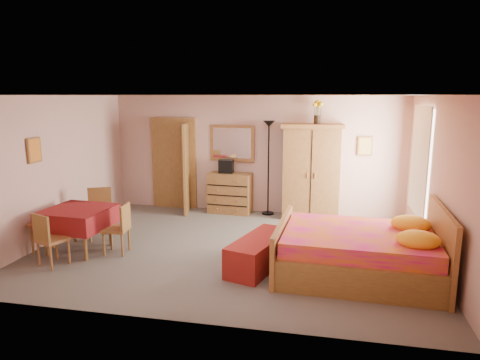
% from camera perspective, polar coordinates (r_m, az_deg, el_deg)
% --- Properties ---
extents(floor, '(6.50, 6.50, 0.00)m').
position_cam_1_polar(floor, '(7.49, -1.22, -9.08)').
color(floor, '#66615A').
rests_on(floor, ground).
extents(ceiling, '(6.50, 6.50, 0.00)m').
position_cam_1_polar(ceiling, '(7.02, -1.31, 11.24)').
color(ceiling, brown).
rests_on(ceiling, wall_back).
extents(wall_back, '(6.50, 0.10, 2.60)m').
position_cam_1_polar(wall_back, '(9.56, 2.04, 3.41)').
color(wall_back, '#C79A90').
rests_on(wall_back, floor).
extents(wall_front, '(6.50, 0.10, 2.60)m').
position_cam_1_polar(wall_front, '(4.80, -7.89, -4.56)').
color(wall_front, '#C79A90').
rests_on(wall_front, floor).
extents(wall_left, '(0.10, 5.00, 2.60)m').
position_cam_1_polar(wall_left, '(8.46, -23.27, 1.49)').
color(wall_left, '#C79A90').
rests_on(wall_left, floor).
extents(wall_right, '(0.10, 5.00, 2.60)m').
position_cam_1_polar(wall_right, '(7.17, 24.96, -0.25)').
color(wall_right, '#C79A90').
rests_on(wall_right, floor).
extents(doorway, '(1.06, 0.12, 2.15)m').
position_cam_1_polar(doorway, '(10.06, -8.74, 2.09)').
color(doorway, '#9E6B35').
rests_on(doorway, floor).
extents(window, '(0.08, 1.40, 1.95)m').
position_cam_1_polar(window, '(8.30, 22.91, 2.38)').
color(window, white).
rests_on(window, wall_right).
extents(picture_left, '(0.04, 0.32, 0.42)m').
position_cam_1_polar(picture_left, '(7.91, -25.76, 3.60)').
color(picture_left, orange).
rests_on(picture_left, wall_left).
extents(picture_back, '(0.30, 0.04, 0.40)m').
position_cam_1_polar(picture_back, '(9.41, 16.32, 4.37)').
color(picture_back, '#D8BF59').
rests_on(picture_back, wall_back).
extents(chest_of_drawers, '(0.98, 0.54, 0.90)m').
position_cam_1_polar(chest_of_drawers, '(9.58, -1.32, -1.75)').
color(chest_of_drawers, '#905F30').
rests_on(chest_of_drawers, floor).
extents(wall_mirror, '(1.03, 0.13, 0.81)m').
position_cam_1_polar(wall_mirror, '(9.60, -1.07, 4.95)').
color(wall_mirror, white).
rests_on(wall_mirror, wall_back).
extents(stereo, '(0.33, 0.25, 0.30)m').
position_cam_1_polar(stereo, '(9.54, -1.86, 1.84)').
color(stereo, black).
rests_on(stereo, chest_of_drawers).
extents(floor_lamp, '(0.31, 0.31, 2.07)m').
position_cam_1_polar(floor_lamp, '(9.36, 3.81, 1.57)').
color(floor_lamp, black).
rests_on(floor_lamp, floor).
extents(wardrobe, '(1.33, 0.74, 2.02)m').
position_cam_1_polar(wardrobe, '(9.20, 9.41, 1.12)').
color(wardrobe, '#8F5D30').
rests_on(wardrobe, floor).
extents(sunflower_vase, '(0.20, 0.20, 0.49)m').
position_cam_1_polar(sunflower_vase, '(9.10, 10.29, 8.92)').
color(sunflower_vase, yellow).
rests_on(sunflower_vase, wardrobe).
extents(bed, '(2.41, 1.94, 1.08)m').
position_cam_1_polar(bed, '(6.51, 15.45, -7.62)').
color(bed, '#D31478').
rests_on(bed, floor).
extents(bench, '(0.90, 1.49, 0.47)m').
position_cam_1_polar(bench, '(6.65, 2.63, -9.59)').
color(bench, maroon).
rests_on(bench, floor).
extents(dining_table, '(1.08, 1.08, 0.74)m').
position_cam_1_polar(dining_table, '(7.76, -20.66, -6.21)').
color(dining_table, maroon).
rests_on(dining_table, floor).
extents(chair_south, '(0.49, 0.49, 0.85)m').
position_cam_1_polar(chair_south, '(7.25, -23.71, -7.21)').
color(chair_south, '#A16436').
rests_on(chair_south, floor).
extents(chair_north, '(0.56, 0.56, 0.92)m').
position_cam_1_polar(chair_north, '(8.26, -18.19, -4.34)').
color(chair_north, '#AC793A').
rests_on(chair_north, floor).
extents(chair_west, '(0.59, 0.59, 1.00)m').
position_cam_1_polar(chair_west, '(8.10, -25.70, -4.91)').
color(chair_west, '#9F6A36').
rests_on(chair_west, floor).
extents(chair_east, '(0.42, 0.42, 0.84)m').
position_cam_1_polar(chair_east, '(7.43, -16.21, -6.27)').
color(chair_east, olive).
rests_on(chair_east, floor).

